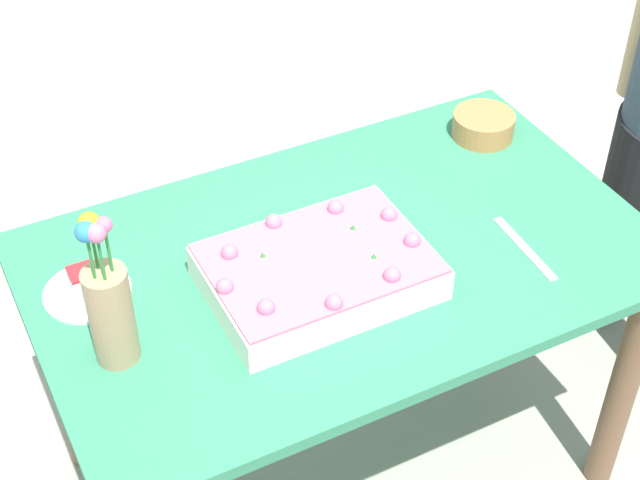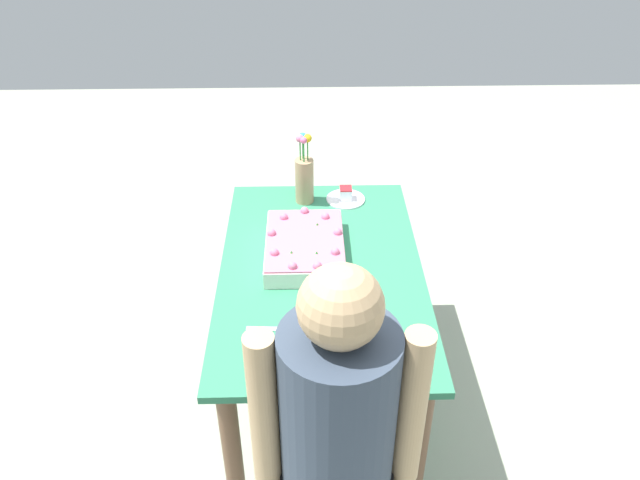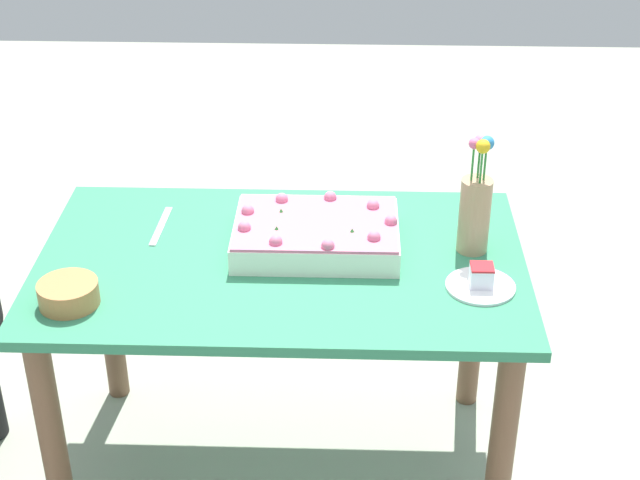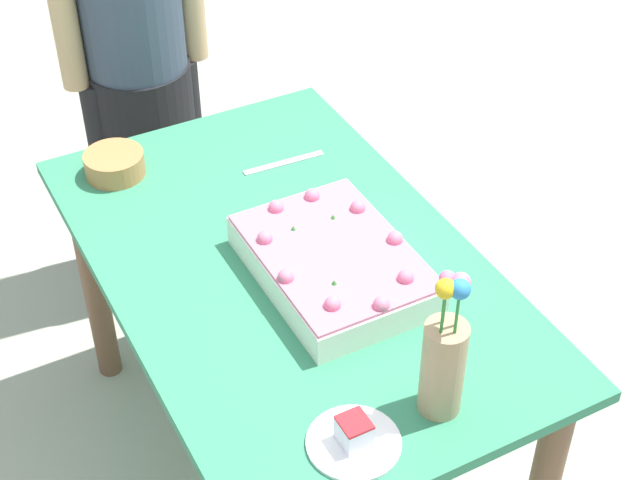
{
  "view_description": "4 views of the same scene",
  "coord_description": "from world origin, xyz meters",
  "px_view_note": "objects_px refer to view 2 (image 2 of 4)",
  "views": [
    {
      "loc": [
        0.77,
        1.4,
        2.17
      ],
      "look_at": [
        0.08,
        0.04,
        0.86
      ],
      "focal_mm": 55.0,
      "sensor_mm": 36.0,
      "label": 1
    },
    {
      "loc": [
        -2.02,
        0.05,
        2.3
      ],
      "look_at": [
        0.08,
        0.0,
        0.84
      ],
      "focal_mm": 35.0,
      "sensor_mm": 36.0,
      "label": 2
    },
    {
      "loc": [
        0.18,
        -2.31,
        2.17
      ],
      "look_at": [
        0.11,
        -0.01,
        0.83
      ],
      "focal_mm": 55.0,
      "sensor_mm": 36.0,
      "label": 3
    },
    {
      "loc": [
        1.56,
        -0.75,
        2.25
      ],
      "look_at": [
        0.07,
        0.05,
        0.86
      ],
      "focal_mm": 55.0,
      "sensor_mm": 36.0,
      "label": 4
    }
  ],
  "objects_px": {
    "fruit_bowl": "(397,354)",
    "person_standing": "(337,457)",
    "cake_knife": "(278,329)",
    "serving_plate_with_slice": "(346,197)",
    "sheet_cake": "(305,246)",
    "flower_vase": "(304,176)"
  },
  "relations": [
    {
      "from": "fruit_bowl",
      "to": "person_standing",
      "type": "height_order",
      "value": "person_standing"
    },
    {
      "from": "sheet_cake",
      "to": "serving_plate_with_slice",
      "type": "xyz_separation_m",
      "value": [
        0.44,
        -0.2,
        -0.02
      ]
    },
    {
      "from": "fruit_bowl",
      "to": "serving_plate_with_slice",
      "type": "bearing_deg",
      "value": 5.94
    },
    {
      "from": "cake_knife",
      "to": "fruit_bowl",
      "type": "relative_size",
      "value": 1.46
    },
    {
      "from": "sheet_cake",
      "to": "fruit_bowl",
      "type": "distance_m",
      "value": 0.69
    },
    {
      "from": "cake_knife",
      "to": "person_standing",
      "type": "bearing_deg",
      "value": -70.56
    },
    {
      "from": "sheet_cake",
      "to": "flower_vase",
      "type": "xyz_separation_m",
      "value": [
        0.44,
        -0.0,
        0.09
      ]
    },
    {
      "from": "flower_vase",
      "to": "serving_plate_with_slice",
      "type": "bearing_deg",
      "value": -89.02
    },
    {
      "from": "sheet_cake",
      "to": "fruit_bowl",
      "type": "xyz_separation_m",
      "value": [
        -0.62,
        -0.31,
        -0.01
      ]
    },
    {
      "from": "cake_knife",
      "to": "fruit_bowl",
      "type": "distance_m",
      "value": 0.44
    },
    {
      "from": "sheet_cake",
      "to": "serving_plate_with_slice",
      "type": "bearing_deg",
      "value": -24.06
    },
    {
      "from": "person_standing",
      "to": "cake_knife",
      "type": "bearing_deg",
      "value": 16.69
    },
    {
      "from": "serving_plate_with_slice",
      "to": "person_standing",
      "type": "distance_m",
      "value": 1.51
    },
    {
      "from": "person_standing",
      "to": "sheet_cake",
      "type": "bearing_deg",
      "value": 4.44
    },
    {
      "from": "sheet_cake",
      "to": "person_standing",
      "type": "xyz_separation_m",
      "value": [
        -1.07,
        -0.08,
        0.05
      ]
    },
    {
      "from": "serving_plate_with_slice",
      "to": "person_standing",
      "type": "relative_size",
      "value": 0.12
    },
    {
      "from": "sheet_cake",
      "to": "person_standing",
      "type": "bearing_deg",
      "value": -175.56
    },
    {
      "from": "fruit_bowl",
      "to": "cake_knife",
      "type": "bearing_deg",
      "value": 68.02
    },
    {
      "from": "cake_knife",
      "to": "serving_plate_with_slice",
      "type": "bearing_deg",
      "value": 74.45
    },
    {
      "from": "fruit_bowl",
      "to": "person_standing",
      "type": "relative_size",
      "value": 0.1
    },
    {
      "from": "cake_knife",
      "to": "fruit_bowl",
      "type": "height_order",
      "value": "fruit_bowl"
    },
    {
      "from": "serving_plate_with_slice",
      "to": "flower_vase",
      "type": "bearing_deg",
      "value": 90.98
    }
  ]
}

